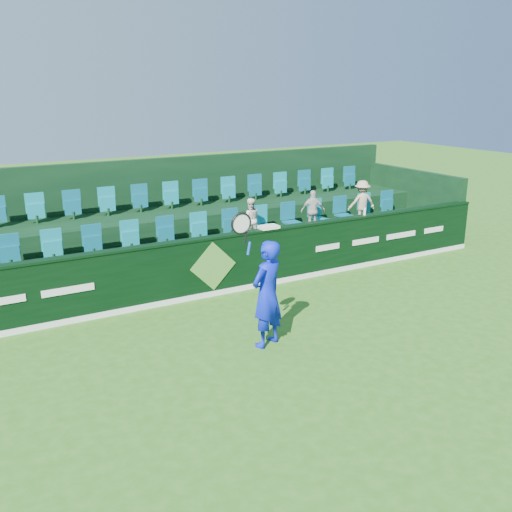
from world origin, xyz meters
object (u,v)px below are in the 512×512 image
tennis_player (267,293)px  towel (269,227)px  spectator_left (250,219)px  spectator_right (362,202)px  spectator_middle (313,211)px  drinks_bottle (365,211)px

tennis_player → towel: (1.71, 2.82, 0.40)m
spectator_left → spectator_right: spectator_right is taller
towel → spectator_right: bearing=17.0°
tennis_player → spectator_middle: (3.74, 3.94, 0.35)m
drinks_bottle → towel: bearing=180.0°
spectator_right → drinks_bottle: spectator_right is taller
spectator_left → spectator_middle: (1.89, 0.00, 0.01)m
tennis_player → towel: 3.32m
tennis_player → spectator_middle: bearing=46.5°
tennis_player → towel: bearing=58.7°
spectator_right → spectator_left: bearing=14.5°
spectator_left → drinks_bottle: 2.92m
spectator_right → spectator_middle: bearing=14.5°
tennis_player → spectator_left: bearing=64.9°
tennis_player → towel: tennis_player is taller
spectator_middle → spectator_right: size_ratio=0.89×
spectator_left → spectator_middle: spectator_middle is taller
spectator_left → towel: spectator_left is taller
towel → drinks_bottle: drinks_bottle is taller
spectator_left → spectator_right: size_ratio=0.87×
spectator_right → towel: bearing=31.6°
spectator_middle → drinks_bottle: spectator_middle is taller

